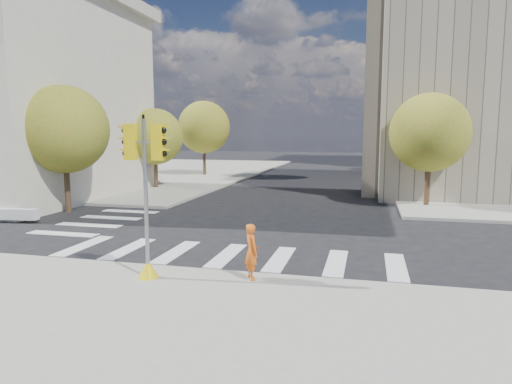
% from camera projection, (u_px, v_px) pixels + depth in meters
% --- Properties ---
extents(ground, '(160.00, 160.00, 0.00)m').
position_uv_depth(ground, '(245.00, 242.00, 17.04)').
color(ground, black).
rests_on(ground, ground).
extents(sidewalk_far_left, '(28.00, 40.00, 0.15)m').
position_uv_depth(sidewalk_far_left, '(124.00, 172.00, 46.83)').
color(sidewalk_far_left, gray).
rests_on(sidewalk_far_left, ground).
extents(tree_lw_near, '(4.40, 4.40, 6.41)m').
position_uv_depth(tree_lw_near, '(64.00, 130.00, 22.85)').
color(tree_lw_near, '#382616').
rests_on(tree_lw_near, ground).
extents(tree_lw_mid, '(4.00, 4.00, 5.77)m').
position_uv_depth(tree_lw_mid, '(155.00, 137.00, 32.53)').
color(tree_lw_mid, '#382616').
rests_on(tree_lw_mid, ground).
extents(tree_lw_far, '(4.80, 4.80, 6.95)m').
position_uv_depth(tree_lw_far, '(204.00, 127.00, 42.06)').
color(tree_lw_far, '#382616').
rests_on(tree_lw_far, ground).
extents(tree_re_near, '(4.20, 4.20, 6.16)m').
position_uv_depth(tree_re_near, '(430.00, 133.00, 24.35)').
color(tree_re_near, '#382616').
rests_on(tree_re_near, ground).
extents(tree_re_mid, '(4.60, 4.60, 6.66)m').
position_uv_depth(tree_re_mid, '(411.00, 129.00, 35.86)').
color(tree_re_mid, '#382616').
rests_on(tree_re_mid, ground).
extents(tree_re_far, '(4.00, 4.00, 5.88)m').
position_uv_depth(tree_re_far, '(400.00, 134.00, 47.47)').
color(tree_re_far, '#382616').
rests_on(tree_re_far, ground).
extents(lamp_near, '(0.35, 0.18, 8.11)m').
position_uv_depth(lamp_near, '(430.00, 124.00, 28.01)').
color(lamp_near, black).
rests_on(lamp_near, sidewalk_far_right).
extents(lamp_far, '(0.35, 0.18, 8.11)m').
position_uv_depth(lamp_far, '(411.00, 127.00, 41.49)').
color(lamp_far, black).
rests_on(lamp_far, sidewalk_far_right).
extents(traffic_signal, '(1.07, 0.56, 4.37)m').
position_uv_depth(traffic_signal, '(146.00, 211.00, 12.13)').
color(traffic_signal, '#DDBD0B').
rests_on(traffic_signal, sidewalk_near).
extents(photographer, '(0.61, 0.66, 1.51)m').
position_uv_depth(photographer, '(252.00, 252.00, 12.16)').
color(photographer, orange).
rests_on(photographer, sidewalk_near).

